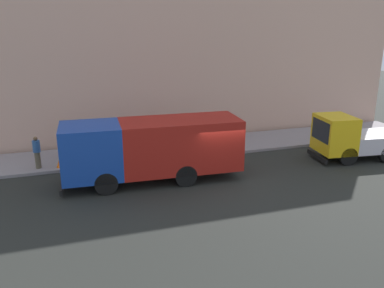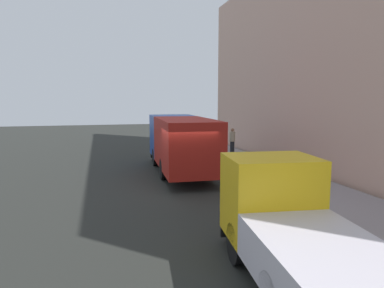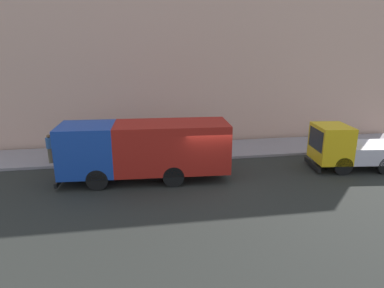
{
  "view_description": "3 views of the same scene",
  "coord_description": "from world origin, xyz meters",
  "px_view_note": "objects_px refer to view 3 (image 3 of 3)",
  "views": [
    {
      "loc": [
        -16.51,
        6.7,
        7.11
      ],
      "look_at": [
        0.8,
        1.14,
        1.56
      ],
      "focal_mm": 37.34,
      "sensor_mm": 36.0,
      "label": 1
    },
    {
      "loc": [
        -3.35,
        -14.03,
        3.75
      ],
      "look_at": [
        0.69,
        0.98,
        1.76
      ],
      "focal_mm": 32.4,
      "sensor_mm": 36.0,
      "label": 2
    },
    {
      "loc": [
        -15.26,
        3.38,
        6.4
      ],
      "look_at": [
        1.49,
        0.63,
        1.48
      ],
      "focal_mm": 31.49,
      "sensor_mm": 36.0,
      "label": 3
    }
  ],
  "objects_px": {
    "large_utility_truck": "(145,148)",
    "traffic_cone_orange": "(70,158)",
    "pedestrian_standing": "(50,148)",
    "pedestrian_third": "(86,143)",
    "pedestrian_walking": "(78,139)",
    "small_flatbed_truck": "(354,148)"
  },
  "relations": [
    {
      "from": "large_utility_truck",
      "to": "traffic_cone_orange",
      "type": "height_order",
      "value": "large_utility_truck"
    },
    {
      "from": "pedestrian_standing",
      "to": "pedestrian_third",
      "type": "xyz_separation_m",
      "value": [
        0.54,
        -1.89,
        0.03
      ]
    },
    {
      "from": "pedestrian_standing",
      "to": "pedestrian_third",
      "type": "bearing_deg",
      "value": 132.26
    },
    {
      "from": "pedestrian_third",
      "to": "traffic_cone_orange",
      "type": "relative_size",
      "value": 3.04
    },
    {
      "from": "pedestrian_standing",
      "to": "traffic_cone_orange",
      "type": "bearing_deg",
      "value": 106.49
    },
    {
      "from": "pedestrian_walking",
      "to": "large_utility_truck",
      "type": "bearing_deg",
      "value": -165.78
    },
    {
      "from": "small_flatbed_truck",
      "to": "pedestrian_walking",
      "type": "distance_m",
      "value": 15.69
    },
    {
      "from": "small_flatbed_truck",
      "to": "traffic_cone_orange",
      "type": "bearing_deg",
      "value": 85.4
    },
    {
      "from": "pedestrian_walking",
      "to": "pedestrian_standing",
      "type": "relative_size",
      "value": 1.08
    },
    {
      "from": "pedestrian_standing",
      "to": "pedestrian_third",
      "type": "height_order",
      "value": "pedestrian_third"
    },
    {
      "from": "pedestrian_third",
      "to": "pedestrian_walking",
      "type": "bearing_deg",
      "value": 80.67
    },
    {
      "from": "large_utility_truck",
      "to": "pedestrian_standing",
      "type": "height_order",
      "value": "large_utility_truck"
    },
    {
      "from": "pedestrian_walking",
      "to": "pedestrian_third",
      "type": "xyz_separation_m",
      "value": [
        -0.89,
        -0.61,
        -0.04
      ]
    },
    {
      "from": "pedestrian_third",
      "to": "traffic_cone_orange",
      "type": "bearing_deg",
      "value": 176.66
    },
    {
      "from": "traffic_cone_orange",
      "to": "pedestrian_standing",
      "type": "bearing_deg",
      "value": 80.09
    },
    {
      "from": "large_utility_truck",
      "to": "traffic_cone_orange",
      "type": "distance_m",
      "value": 5.12
    },
    {
      "from": "large_utility_truck",
      "to": "small_flatbed_truck",
      "type": "xyz_separation_m",
      "value": [
        -0.24,
        -11.11,
        -0.51
      ]
    },
    {
      "from": "small_flatbed_truck",
      "to": "pedestrian_walking",
      "type": "relative_size",
      "value": 3.15
    },
    {
      "from": "large_utility_truck",
      "to": "pedestrian_third",
      "type": "distance_m",
      "value": 4.83
    },
    {
      "from": "small_flatbed_truck",
      "to": "traffic_cone_orange",
      "type": "height_order",
      "value": "small_flatbed_truck"
    },
    {
      "from": "pedestrian_standing",
      "to": "traffic_cone_orange",
      "type": "xyz_separation_m",
      "value": [
        -0.18,
        -1.04,
        -0.58
      ]
    },
    {
      "from": "small_flatbed_truck",
      "to": "pedestrian_third",
      "type": "relative_size",
      "value": 3.3
    }
  ]
}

